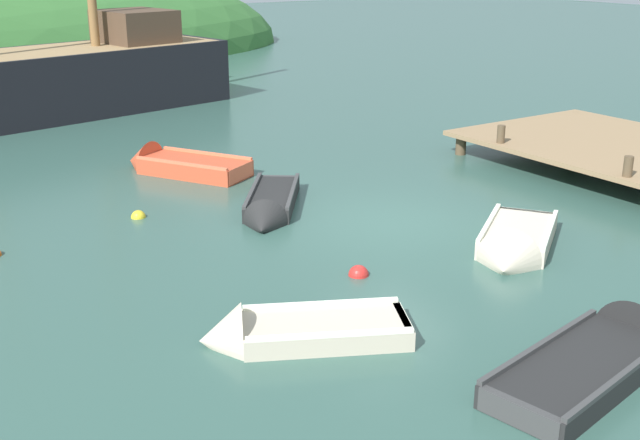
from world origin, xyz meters
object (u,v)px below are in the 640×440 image
(rowboat_far, at_px, (289,335))
(rowboat_near_dock, at_px, (514,247))
(buoy_yellow, at_px, (138,217))
(buoy_red, at_px, (359,275))
(rowboat_center, at_px, (603,359))
(rowboat_outer_left, at_px, (177,167))
(rowboat_outer_right, at_px, (270,208))
(sailing_ship, at_px, (54,89))

(rowboat_far, xyz_separation_m, rowboat_near_dock, (5.25, 0.67, 0.02))
(rowboat_near_dock, height_order, buoy_yellow, rowboat_near_dock)
(buoy_red, bearing_deg, rowboat_near_dock, -13.62)
(rowboat_near_dock, height_order, rowboat_center, rowboat_near_dock)
(rowboat_outer_left, distance_m, rowboat_center, 12.15)
(rowboat_outer_right, xyz_separation_m, rowboat_outer_left, (-0.34, 4.01, 0.05))
(rowboat_outer_left, distance_m, rowboat_far, 9.50)
(rowboat_far, distance_m, buoy_red, 2.65)
(rowboat_outer_left, height_order, rowboat_center, rowboat_outer_left)
(rowboat_far, distance_m, buoy_yellow, 6.42)
(rowboat_outer_right, relative_size, rowboat_outer_left, 0.92)
(sailing_ship, bearing_deg, rowboat_far, 73.08)
(sailing_ship, relative_size, buoy_red, 42.02)
(rowboat_center, bearing_deg, rowboat_outer_right, 82.07)
(rowboat_near_dock, bearing_deg, buoy_red, -48.87)
(rowboat_outer_left, distance_m, rowboat_near_dock, 9.00)
(buoy_red, bearing_deg, rowboat_outer_right, 83.15)
(sailing_ship, distance_m, rowboat_center, 21.03)
(rowboat_center, height_order, buoy_yellow, rowboat_center)
(rowboat_near_dock, bearing_deg, sailing_ship, -114.46)
(buoy_yellow, bearing_deg, rowboat_outer_right, -26.38)
(rowboat_center, bearing_deg, rowboat_outer_left, 82.67)
(rowboat_outer_right, distance_m, rowboat_far, 5.86)
(buoy_yellow, bearing_deg, rowboat_outer_left, 52.80)
(buoy_red, bearing_deg, buoy_yellow, 111.75)
(buoy_yellow, height_order, buoy_red, buoy_red)
(rowboat_near_dock, relative_size, buoy_red, 8.61)
(rowboat_outer_right, xyz_separation_m, buoy_yellow, (-2.46, 1.22, -0.10))
(rowboat_near_dock, distance_m, rowboat_center, 4.18)
(rowboat_near_dock, height_order, buoy_red, rowboat_near_dock)
(rowboat_far, bearing_deg, rowboat_center, 163.27)
(buoy_yellow, bearing_deg, rowboat_center, -72.86)
(buoy_yellow, xyz_separation_m, buoy_red, (2.00, -5.01, 0.00))
(rowboat_near_dock, bearing_deg, buoy_yellow, -84.21)
(sailing_ship, xyz_separation_m, rowboat_outer_right, (0.77, -12.86, -0.76))
(rowboat_near_dock, distance_m, buoy_yellow, 7.61)
(rowboat_far, relative_size, rowboat_near_dock, 1.03)
(rowboat_outer_left, bearing_deg, buoy_red, 148.92)
(rowboat_outer_left, xyz_separation_m, rowboat_far, (-2.37, -9.20, -0.05))
(rowboat_outer_left, relative_size, rowboat_center, 0.92)
(rowboat_outer_right, xyz_separation_m, rowboat_near_dock, (2.54, -4.52, 0.01))
(rowboat_center, distance_m, buoy_red, 4.42)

